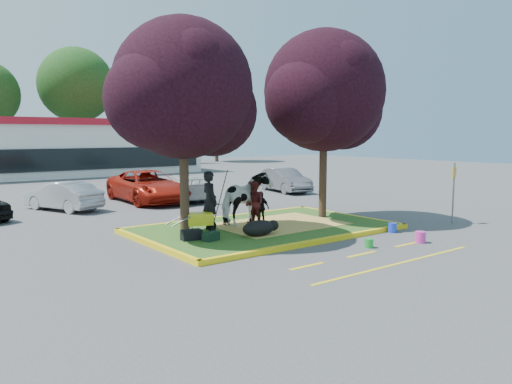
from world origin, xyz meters
TOP-DOWN VIEW (x-y plane):
  - ground at (0.00, 0.00)m, footprint 90.00×90.00m
  - median_island at (0.00, 0.00)m, footprint 8.00×5.00m
  - curb_near at (0.00, -2.58)m, footprint 8.30×0.16m
  - curb_far at (0.00, 2.58)m, footprint 8.30×0.16m
  - curb_left at (-4.08, 0.00)m, footprint 0.16×5.30m
  - curb_right at (4.08, 0.00)m, footprint 0.16×5.30m
  - straw_bedding at (0.60, 0.00)m, footprint 4.20×3.00m
  - tree_purple_left at (-2.78, 0.38)m, footprint 5.06×4.20m
  - tree_purple_right at (2.92, 0.18)m, footprint 5.30×4.40m
  - fire_lane_stripe_a at (-2.00, -4.20)m, footprint 1.10×0.12m
  - fire_lane_stripe_b at (0.00, -4.20)m, footprint 1.10×0.12m
  - fire_lane_stripe_c at (2.00, -4.20)m, footprint 1.10×0.12m
  - fire_lane_long at (0.00, -5.40)m, footprint 6.00×0.10m
  - retail_building at (2.00, 27.98)m, footprint 20.40×8.40m
  - treeline at (1.23, 37.61)m, footprint 46.58×7.80m
  - cow at (-0.33, 0.60)m, footprint 2.30×1.62m
  - calf at (-1.15, -1.16)m, footprint 1.16×0.73m
  - handler at (-1.80, 0.56)m, footprint 0.51×0.73m
  - visitor_a at (-0.08, 0.46)m, footprint 0.57×0.73m
  - visitor_b at (0.17, 0.43)m, footprint 0.47×0.71m
  - wheelbarrow at (-2.34, 0.40)m, footprint 1.63×0.84m
  - gear_bag_dark at (-3.05, -0.42)m, footprint 0.63×0.41m
  - gear_bag_green at (-2.66, -0.86)m, footprint 0.53×0.40m
  - sign_post at (6.19, -3.09)m, footprint 0.31×0.08m
  - bucket_green at (0.78, -3.80)m, footprint 0.30×0.30m
  - bucket_pink at (2.51, -4.29)m, footprint 0.38×0.38m
  - bucket_blue at (3.12, -2.80)m, footprint 0.36×0.36m
  - car_silver at (-4.00, 8.72)m, footprint 2.58×3.92m
  - car_red at (0.02, 8.96)m, footprint 2.69×5.49m
  - car_white at (1.55, 8.59)m, footprint 2.31×4.48m
  - car_grey at (7.93, 8.25)m, footprint 2.10×4.16m

SIDE VIEW (x-z plane):
  - ground at x=0.00m, z-range 0.00..0.00m
  - fire_lane_stripe_a at x=-2.00m, z-range 0.00..0.01m
  - fire_lane_stripe_b at x=0.00m, z-range 0.00..0.01m
  - fire_lane_stripe_c at x=2.00m, z-range 0.00..0.01m
  - fire_lane_long at x=0.00m, z-range 0.00..0.01m
  - median_island at x=0.00m, z-range 0.00..0.15m
  - curb_near at x=0.00m, z-range 0.00..0.15m
  - curb_far at x=0.00m, z-range 0.00..0.15m
  - curb_left at x=-4.08m, z-range 0.00..0.15m
  - curb_right at x=4.08m, z-range 0.00..0.15m
  - bucket_green at x=0.78m, z-range 0.00..0.26m
  - straw_bedding at x=0.60m, z-range 0.15..0.16m
  - bucket_blue at x=3.12m, z-range 0.00..0.32m
  - bucket_pink at x=2.51m, z-range 0.00..0.34m
  - gear_bag_green at x=-2.66m, z-range 0.15..0.40m
  - gear_bag_dark at x=-3.05m, z-range 0.15..0.45m
  - calf at x=-1.15m, z-range 0.15..0.63m
  - wheelbarrow at x=-2.34m, z-range 0.27..0.88m
  - car_silver at x=-4.00m, z-range 0.00..1.22m
  - car_white at x=1.55m, z-range 0.00..1.24m
  - car_grey at x=7.93m, z-range 0.00..1.31m
  - visitor_b at x=0.17m, z-range 0.15..1.28m
  - car_red at x=0.02m, z-range 0.00..1.50m
  - visitor_a at x=-0.08m, z-range 0.15..1.63m
  - cow at x=-0.33m, z-range 0.15..1.92m
  - handler at x=-1.80m, z-range 0.15..2.04m
  - sign_post at x=6.19m, z-range 0.24..2.43m
  - retail_building at x=2.00m, z-range 0.05..4.45m
  - tree_purple_left at x=-2.78m, z-range 1.10..7.61m
  - tree_purple_right at x=2.92m, z-range 1.15..7.97m
  - treeline at x=1.23m, z-range 0.42..15.05m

